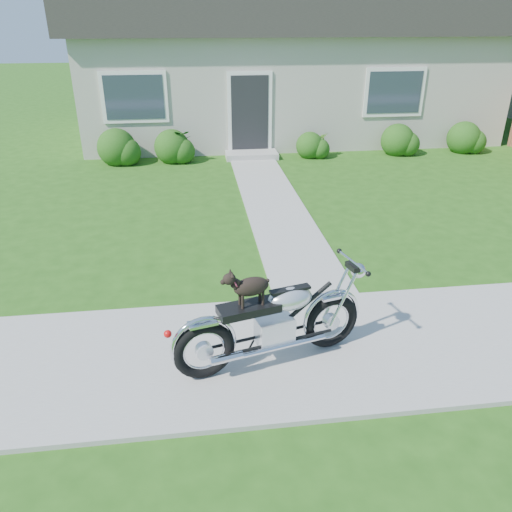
{
  "coord_description": "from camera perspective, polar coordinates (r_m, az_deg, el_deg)",
  "views": [
    {
      "loc": [
        -3.1,
        -4.67,
        3.53
      ],
      "look_at": [
        -2.37,
        1.0,
        0.75
      ],
      "focal_mm": 35.0,
      "sensor_mm": 36.0,
      "label": 1
    }
  ],
  "objects": [
    {
      "name": "motorcycle_with_dog",
      "position": [
        5.42,
        2.06,
        -7.41
      ],
      "size": [
        2.19,
        0.84,
        1.19
      ],
      "rotation": [
        0.0,
        0.0,
        0.24
      ],
      "color": "black",
      "rests_on": "sidewalk"
    },
    {
      "name": "house",
      "position": [
        17.01,
        3.36,
        21.24
      ],
      "size": [
        12.6,
        7.03,
        4.5
      ],
      "color": "#B5AEA3",
      "rests_on": "ground"
    },
    {
      "name": "shrub_row",
      "position": [
        13.77,
        3.36,
        12.69
      ],
      "size": [
        10.49,
        0.99,
        0.99
      ],
      "color": "#224E14",
      "rests_on": "ground"
    },
    {
      "name": "potted_plant_left",
      "position": [
        13.59,
        -8.96,
        12.38
      ],
      "size": [
        0.78,
        0.68,
        0.84
      ],
      "primitive_type": "imported",
      "rotation": [
        0.0,
        0.0,
        0.03
      ],
      "color": "#195516",
      "rests_on": "ground"
    },
    {
      "name": "ground",
      "position": [
        6.63,
        22.18,
        -8.46
      ],
      "size": [
        80.0,
        80.0,
        0.0
      ],
      "primitive_type": "plane",
      "color": "#235114",
      "rests_on": "ground"
    },
    {
      "name": "walkway",
      "position": [
        10.42,
        1.91,
        6.18
      ],
      "size": [
        1.2,
        8.0,
        0.03
      ],
      "primitive_type": "cube",
      "color": "#9E9B93",
      "rests_on": "ground"
    },
    {
      "name": "sidewalk",
      "position": [
        6.62,
        22.21,
        -8.31
      ],
      "size": [
        24.0,
        2.2,
        0.04
      ],
      "primitive_type": "cube",
      "color": "#9E9B93",
      "rests_on": "ground"
    },
    {
      "name": "potted_plant_right",
      "position": [
        14.06,
        7.61,
        12.51
      ],
      "size": [
        0.42,
        0.42,
        0.65
      ],
      "primitive_type": "imported",
      "rotation": [
        0.0,
        0.0,
        4.55
      ],
      "color": "#335D19",
      "rests_on": "ground"
    }
  ]
}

